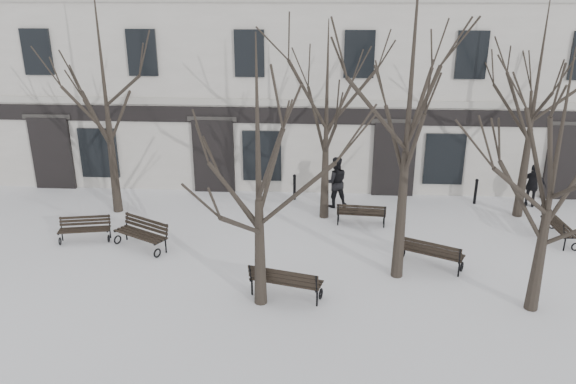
# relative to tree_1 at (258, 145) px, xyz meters

# --- Properties ---
(ground) EXTENTS (100.00, 100.00, 0.00)m
(ground) POSITION_rel_tree_1_xyz_m (0.78, 0.29, -4.25)
(ground) COLOR white
(ground) RESTS_ON ground
(building) EXTENTS (40.40, 10.20, 11.40)m
(building) POSITION_rel_tree_1_xyz_m (0.79, 13.25, 1.26)
(building) COLOR beige
(building) RESTS_ON ground
(tree_1) EXTENTS (4.76, 4.76, 6.80)m
(tree_1) POSITION_rel_tree_1_xyz_m (0.00, 0.00, 0.00)
(tree_1) COLOR black
(tree_1) RESTS_ON ground
(tree_2) EXTENTS (6.10, 6.10, 8.71)m
(tree_2) POSITION_rel_tree_1_xyz_m (3.70, 1.65, 1.19)
(tree_2) COLOR black
(tree_2) RESTS_ON ground
(tree_3) EXTENTS (4.56, 4.56, 6.52)m
(tree_3) POSITION_rel_tree_1_xyz_m (6.91, 0.13, -0.18)
(tree_3) COLOR black
(tree_3) RESTS_ON ground
(tree_4) EXTENTS (5.71, 5.71, 8.16)m
(tree_4) POSITION_rel_tree_1_xyz_m (-5.87, 5.92, 0.85)
(tree_4) COLOR black
(tree_4) RESTS_ON ground
(tree_5) EXTENTS (4.73, 4.73, 6.76)m
(tree_5) POSITION_rel_tree_1_xyz_m (1.63, 5.83, -0.03)
(tree_5) COLOR black
(tree_5) RESTS_ON ground
(tree_6) EXTENTS (5.28, 5.28, 7.55)m
(tree_6) POSITION_rel_tree_1_xyz_m (8.53, 6.37, 0.47)
(tree_6) COLOR black
(tree_6) RESTS_ON ground
(bench_0) EXTENTS (1.66, 0.87, 0.80)m
(bench_0) POSITION_rel_tree_1_xyz_m (-6.04, 3.38, -3.82)
(bench_0) COLOR black
(bench_0) RESTS_ON ground
(bench_1) EXTENTS (1.99, 1.14, 0.95)m
(bench_1) POSITION_rel_tree_1_xyz_m (0.62, 0.25, -3.73)
(bench_1) COLOR black
(bench_1) RESTS_ON ground
(bench_2) EXTENTS (1.92, 1.40, 0.93)m
(bench_2) POSITION_rel_tree_1_xyz_m (4.71, 2.20, -3.75)
(bench_2) COLOR black
(bench_2) RESTS_ON ground
(bench_3) EXTENTS (1.91, 1.47, 0.93)m
(bench_3) POSITION_rel_tree_1_xyz_m (-4.04, 3.00, -3.75)
(bench_3) COLOR black
(bench_3) RESTS_ON ground
(bench_4) EXTENTS (1.69, 0.73, 0.83)m
(bench_4) POSITION_rel_tree_1_xyz_m (2.89, 5.16, -3.80)
(bench_4) COLOR black
(bench_4) RESTS_ON ground
(bench_5) EXTENTS (0.72, 1.80, 0.89)m
(bench_5) POSITION_rel_tree_1_xyz_m (9.15, 4.42, -3.77)
(bench_5) COLOR black
(bench_5) RESTS_ON ground
(bollard_a) EXTENTS (0.13, 0.13, 1.02)m
(bollard_a) POSITION_rel_tree_1_xyz_m (0.49, 7.48, -3.71)
(bollard_a) COLOR black
(bollard_a) RESTS_ON ground
(bollard_b) EXTENTS (0.13, 0.13, 0.99)m
(bollard_b) POSITION_rel_tree_1_xyz_m (7.30, 7.46, -3.72)
(bollard_b) COLOR black
(bollard_b) RESTS_ON ground
(pedestrian_b) EXTENTS (1.05, 0.88, 1.91)m
(pedestrian_b) POSITION_rel_tree_1_xyz_m (2.02, 6.87, -4.25)
(pedestrian_b) COLOR black
(pedestrian_b) RESTS_ON ground
(pedestrian_c) EXTENTS (1.03, 0.75, 1.62)m
(pedestrian_c) POSITION_rel_tree_1_xyz_m (9.29, 7.33, -4.25)
(pedestrian_c) COLOR black
(pedestrian_c) RESTS_ON ground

